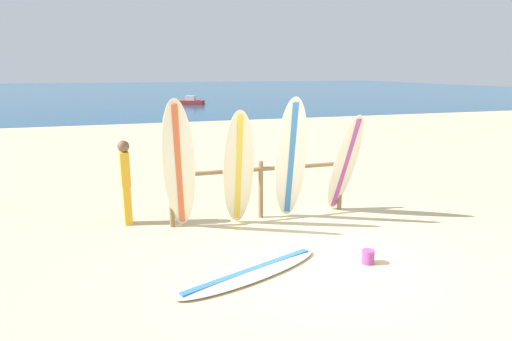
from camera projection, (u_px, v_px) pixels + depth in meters
ground_plane at (329, 266)px, 6.07m from camera, size 120.00×120.00×0.00m
ocean_water at (141, 90)px, 59.95m from camera, size 120.00×80.00×0.01m
surfboard_rack at (261, 180)px, 7.91m from camera, size 3.41×0.09×1.09m
surfboard_leaning_far_left at (179, 166)px, 7.08m from camera, size 0.68×0.85×2.32m
surfboard_leaning_left at (238, 169)px, 7.38m from camera, size 0.59×0.58×2.10m
surfboard_leaning_center_left at (291, 160)px, 7.63m from camera, size 0.68×0.80×2.30m
surfboard_leaning_center at (345, 164)px, 8.03m from camera, size 0.60×0.87×1.97m
surfboard_lying_on_sand at (250, 272)px, 5.81m from camera, size 2.36×1.34×0.08m
beachgoer_standing at (126, 179)px, 7.55m from camera, size 0.21×0.26×1.53m
small_boat_offshore at (191, 102)px, 34.40m from camera, size 2.30×1.72×0.71m
sand_bucket at (368, 257)px, 6.13m from camera, size 0.18×0.18×0.20m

